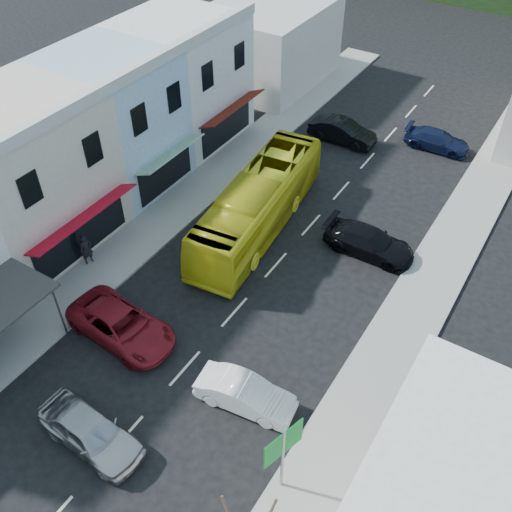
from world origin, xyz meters
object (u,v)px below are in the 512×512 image
Objects in this scene: pedestrian_left at (87,250)px; direction_sign at (282,460)px; car_white at (245,394)px; bus at (258,206)px; car_red at (122,326)px; car_silver at (91,433)px.

pedestrian_left is 15.79m from direction_sign.
pedestrian_left reaches higher than car_white.
bus is 2.52× the size of car_red.
bus reaches higher than car_white.
car_silver and car_red have the same top height.
pedestrian_left is at bearing 178.27° from direction_sign.
car_red is 1.18× the size of direction_sign.
car_silver is at bearing -145.98° from car_red.
car_silver is 10.76m from pedestrian_left.
pedestrian_left is (-6.01, -7.42, -0.55)m from bus.
car_red is 2.71× the size of pedestrian_left.
direction_sign is (8.89, -12.57, 0.40)m from bus.
car_white is at bearing -86.07° from pedestrian_left.
pedestrian_left is 0.44× the size of direction_sign.
car_red is (-6.89, 0.05, 0.00)m from car_white.
car_red is (-2.70, 4.80, 0.00)m from car_silver.
bus is 9.56m from pedestrian_left.
car_white is (5.80, -10.26, -0.85)m from bus.
direction_sign is (9.98, -2.36, 1.25)m from car_red.
car_silver is 1.13× the size of direction_sign.
car_white and car_red have the same top height.
car_silver is 6.34m from car_white.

